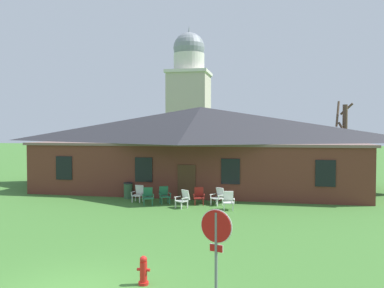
{
  "coord_description": "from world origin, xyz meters",
  "views": [
    {
      "loc": [
        4.99,
        -9.15,
        4.22
      ],
      "look_at": [
        1.45,
        8.59,
        3.55
      ],
      "focal_mm": 37.21,
      "sensor_mm": 36.0,
      "label": 1
    }
  ],
  "objects_px": {
    "lawn_chair_by_porch": "(138,193)",
    "lawn_chair_left_end": "(164,194)",
    "lawn_chair_middle": "(183,199)",
    "trash_bin": "(128,190)",
    "stop_sign": "(216,239)",
    "lawn_chair_right_end": "(199,195)",
    "lawn_chair_far_side": "(218,196)",
    "lawn_chair_under_eave": "(228,200)",
    "fire_hydrant": "(143,271)",
    "lawn_chair_near_door": "(148,196)"
  },
  "relations": [
    {
      "from": "lawn_chair_by_porch",
      "to": "lawn_chair_left_end",
      "type": "distance_m",
      "value": 1.62
    },
    {
      "from": "lawn_chair_middle",
      "to": "trash_bin",
      "type": "relative_size",
      "value": 0.98
    },
    {
      "from": "stop_sign",
      "to": "lawn_chair_right_end",
      "type": "bearing_deg",
      "value": 102.06
    },
    {
      "from": "lawn_chair_middle",
      "to": "lawn_chair_far_side",
      "type": "bearing_deg",
      "value": 34.44
    },
    {
      "from": "lawn_chair_under_eave",
      "to": "fire_hydrant",
      "type": "bearing_deg",
      "value": -96.44
    },
    {
      "from": "lawn_chair_by_porch",
      "to": "trash_bin",
      "type": "height_order",
      "value": "trash_bin"
    },
    {
      "from": "stop_sign",
      "to": "lawn_chair_left_end",
      "type": "height_order",
      "value": "stop_sign"
    },
    {
      "from": "lawn_chair_right_end",
      "to": "lawn_chair_far_side",
      "type": "height_order",
      "value": "same"
    },
    {
      "from": "stop_sign",
      "to": "lawn_chair_far_side",
      "type": "xyz_separation_m",
      "value": [
        -1.64,
        12.77,
        -1.16
      ]
    },
    {
      "from": "stop_sign",
      "to": "lawn_chair_middle",
      "type": "xyz_separation_m",
      "value": [
        -3.38,
        11.58,
        -1.16
      ]
    },
    {
      "from": "lawn_chair_left_end",
      "to": "lawn_chair_far_side",
      "type": "xyz_separation_m",
      "value": [
        3.09,
        0.09,
        0.0
      ]
    },
    {
      "from": "lawn_chair_middle",
      "to": "lawn_chair_under_eave",
      "type": "xyz_separation_m",
      "value": [
        2.44,
        0.01,
        0.0
      ]
    },
    {
      "from": "lawn_chair_near_door",
      "to": "trash_bin",
      "type": "bearing_deg",
      "value": 136.85
    },
    {
      "from": "lawn_chair_by_porch",
      "to": "lawn_chair_far_side",
      "type": "relative_size",
      "value": 1.0
    },
    {
      "from": "lawn_chair_near_door",
      "to": "lawn_chair_under_eave",
      "type": "distance_m",
      "value": 4.6
    },
    {
      "from": "lawn_chair_left_end",
      "to": "lawn_chair_middle",
      "type": "relative_size",
      "value": 1.0
    },
    {
      "from": "lawn_chair_under_eave",
      "to": "lawn_chair_right_end",
      "type": "bearing_deg",
      "value": 147.56
    },
    {
      "from": "lawn_chair_under_eave",
      "to": "lawn_chair_middle",
      "type": "bearing_deg",
      "value": -179.78
    },
    {
      "from": "lawn_chair_near_door",
      "to": "lawn_chair_right_end",
      "type": "height_order",
      "value": "same"
    },
    {
      "from": "trash_bin",
      "to": "lawn_chair_middle",
      "type": "bearing_deg",
      "value": -29.13
    },
    {
      "from": "lawn_chair_by_porch",
      "to": "lawn_chair_far_side",
      "type": "bearing_deg",
      "value": -0.88
    },
    {
      "from": "lawn_chair_right_end",
      "to": "lawn_chair_under_eave",
      "type": "xyz_separation_m",
      "value": [
        1.78,
        -1.13,
        0.0
      ]
    },
    {
      "from": "lawn_chair_near_door",
      "to": "trash_bin",
      "type": "xyz_separation_m",
      "value": [
        -1.81,
        1.69,
        -0.0
      ]
    },
    {
      "from": "lawn_chair_far_side",
      "to": "lawn_chair_under_eave",
      "type": "bearing_deg",
      "value": -59.33
    },
    {
      "from": "stop_sign",
      "to": "lawn_chair_right_end",
      "type": "relative_size",
      "value": 2.46
    },
    {
      "from": "lawn_chair_right_end",
      "to": "trash_bin",
      "type": "bearing_deg",
      "value": 167.14
    },
    {
      "from": "stop_sign",
      "to": "lawn_chair_under_eave",
      "type": "bearing_deg",
      "value": 94.61
    },
    {
      "from": "lawn_chair_right_end",
      "to": "trash_bin",
      "type": "height_order",
      "value": "trash_bin"
    },
    {
      "from": "lawn_chair_by_porch",
      "to": "lawn_chair_left_end",
      "type": "height_order",
      "value": "same"
    },
    {
      "from": "lawn_chair_by_porch",
      "to": "lawn_chair_middle",
      "type": "bearing_deg",
      "value": -23.15
    },
    {
      "from": "lawn_chair_far_side",
      "to": "lawn_chair_left_end",
      "type": "bearing_deg",
      "value": -178.41
    },
    {
      "from": "lawn_chair_middle",
      "to": "fire_hydrant",
      "type": "xyz_separation_m",
      "value": [
        1.25,
        -10.56,
        -0.12
      ]
    },
    {
      "from": "lawn_chair_by_porch",
      "to": "lawn_chair_under_eave",
      "type": "bearing_deg",
      "value": -13.09
    },
    {
      "from": "stop_sign",
      "to": "lawn_chair_left_end",
      "type": "relative_size",
      "value": 2.46
    },
    {
      "from": "stop_sign",
      "to": "lawn_chair_under_eave",
      "type": "height_order",
      "value": "stop_sign"
    },
    {
      "from": "lawn_chair_left_end",
      "to": "lawn_chair_far_side",
      "type": "distance_m",
      "value": 3.09
    },
    {
      "from": "lawn_chair_by_porch",
      "to": "lawn_chair_under_eave",
      "type": "height_order",
      "value": "same"
    },
    {
      "from": "lawn_chair_near_door",
      "to": "lawn_chair_middle",
      "type": "height_order",
      "value": "same"
    },
    {
      "from": "lawn_chair_right_end",
      "to": "lawn_chair_far_side",
      "type": "bearing_deg",
      "value": 2.66
    },
    {
      "from": "fire_hydrant",
      "to": "trash_bin",
      "type": "relative_size",
      "value": 0.81
    },
    {
      "from": "lawn_chair_far_side",
      "to": "trash_bin",
      "type": "bearing_deg",
      "value": 170.02
    },
    {
      "from": "lawn_chair_near_door",
      "to": "lawn_chair_far_side",
      "type": "bearing_deg",
      "value": 10.17
    },
    {
      "from": "lawn_chair_near_door",
      "to": "trash_bin",
      "type": "distance_m",
      "value": 2.48
    },
    {
      "from": "stop_sign",
      "to": "lawn_chair_far_side",
      "type": "relative_size",
      "value": 2.46
    },
    {
      "from": "lawn_chair_middle",
      "to": "fire_hydrant",
      "type": "relative_size",
      "value": 1.21
    },
    {
      "from": "lawn_chair_under_eave",
      "to": "trash_bin",
      "type": "distance_m",
      "value": 6.74
    },
    {
      "from": "stop_sign",
      "to": "lawn_chair_far_side",
      "type": "distance_m",
      "value": 12.93
    },
    {
      "from": "lawn_chair_by_porch",
      "to": "lawn_chair_near_door",
      "type": "bearing_deg",
      "value": -42.66
    },
    {
      "from": "lawn_chair_under_eave",
      "to": "lawn_chair_near_door",
      "type": "bearing_deg",
      "value": 173.88
    },
    {
      "from": "lawn_chair_by_porch",
      "to": "lawn_chair_middle",
      "type": "height_order",
      "value": "same"
    }
  ]
}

